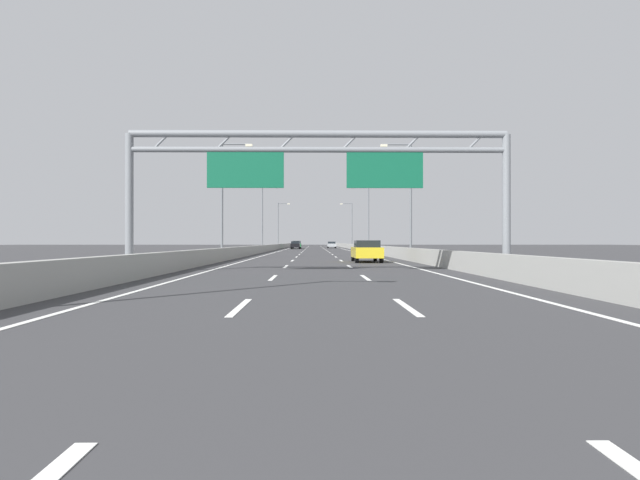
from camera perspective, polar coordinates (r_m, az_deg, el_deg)
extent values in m
plane|color=#38383A|center=(98.64, -0.55, -0.99)|extent=(260.00, 260.00, 0.00)
cube|color=white|center=(11.34, -8.82, -7.32)|extent=(0.16, 3.00, 0.01)
cube|color=white|center=(20.25, -5.20, -4.17)|extent=(0.16, 3.00, 0.01)
cube|color=white|center=(29.21, -3.80, -2.94)|extent=(0.16, 3.00, 0.01)
cube|color=white|center=(38.19, -3.06, -2.28)|extent=(0.16, 3.00, 0.01)
cube|color=white|center=(47.18, -2.60, -1.88)|extent=(0.16, 3.00, 0.01)
cube|color=white|center=(56.17, -2.29, -1.61)|extent=(0.16, 3.00, 0.01)
cube|color=white|center=(65.17, -2.07, -1.41)|extent=(0.16, 3.00, 0.01)
cube|color=white|center=(74.16, -1.90, -1.26)|extent=(0.16, 3.00, 0.01)
cube|color=white|center=(83.16, -1.77, -1.14)|extent=(0.16, 3.00, 0.01)
cube|color=white|center=(92.16, -1.66, -1.04)|extent=(0.16, 3.00, 0.01)
cube|color=white|center=(101.16, -1.57, -0.97)|extent=(0.16, 3.00, 0.01)
cube|color=white|center=(110.15, -1.50, -0.90)|extent=(0.16, 3.00, 0.01)
cube|color=white|center=(119.15, -1.43, -0.84)|extent=(0.16, 3.00, 0.01)
cube|color=white|center=(128.15, -1.38, -0.80)|extent=(0.16, 3.00, 0.01)
cube|color=white|center=(137.15, -1.33, -0.76)|extent=(0.16, 3.00, 0.01)
cube|color=white|center=(146.15, -1.29, -0.72)|extent=(0.16, 3.00, 0.01)
cube|color=white|center=(155.15, -1.26, -0.69)|extent=(0.16, 3.00, 0.01)
cube|color=white|center=(11.40, 9.55, -7.28)|extent=(0.16, 3.00, 0.01)
cube|color=white|center=(20.28, 5.02, -4.16)|extent=(0.16, 3.00, 0.01)
cube|color=white|center=(29.24, 3.27, -2.93)|extent=(0.16, 3.00, 0.01)
cube|color=white|center=(38.21, 2.34, -2.28)|extent=(0.16, 3.00, 0.01)
cube|color=white|center=(47.20, 1.77, -1.88)|extent=(0.16, 3.00, 0.01)
cube|color=white|center=(56.19, 1.38, -1.61)|extent=(0.16, 3.00, 0.01)
cube|color=white|center=(65.18, 1.10, -1.41)|extent=(0.16, 3.00, 0.01)
cube|color=white|center=(74.17, 0.88, -1.26)|extent=(0.16, 3.00, 0.01)
cube|color=white|center=(83.17, 0.71, -1.14)|extent=(0.16, 3.00, 0.01)
cube|color=white|center=(92.17, 0.58, -1.04)|extent=(0.16, 3.00, 0.01)
cube|color=white|center=(101.16, 0.47, -0.97)|extent=(0.16, 3.00, 0.01)
cube|color=white|center=(110.16, 0.38, -0.90)|extent=(0.16, 3.00, 0.01)
cube|color=white|center=(119.16, 0.30, -0.84)|extent=(0.16, 3.00, 0.01)
cube|color=white|center=(128.16, 0.23, -0.80)|extent=(0.16, 3.00, 0.01)
cube|color=white|center=(137.16, 0.17, -0.76)|extent=(0.16, 3.00, 0.01)
cube|color=white|center=(146.15, 0.12, -0.72)|extent=(0.16, 3.00, 0.01)
cube|color=white|center=(155.15, 0.07, -0.69)|extent=(0.16, 3.00, 0.01)
cube|color=white|center=(86.79, -4.00, -1.10)|extent=(0.16, 176.00, 0.01)
cube|color=white|center=(86.82, 2.94, -1.10)|extent=(0.16, 176.00, 0.01)
cube|color=#9E9E99|center=(108.84, -4.19, -0.66)|extent=(0.45, 220.00, 0.95)
cube|color=#9E9E99|center=(108.87, 3.07, -0.66)|extent=(0.45, 220.00, 0.95)
cylinder|color=gray|center=(24.41, -20.29, 3.80)|extent=(0.36, 0.36, 6.20)
cylinder|color=gray|center=(24.55, 19.86, 3.77)|extent=(0.36, 0.36, 6.20)
cylinder|color=gray|center=(23.43, -0.15, 11.61)|extent=(16.77, 0.32, 0.32)
cylinder|color=gray|center=(23.30, -0.15, 9.92)|extent=(16.77, 0.26, 0.26)
cylinder|color=gray|center=(24.32, -17.13, 10.34)|extent=(0.74, 0.10, 0.74)
cylinder|color=gray|center=(23.70, -10.52, 10.62)|extent=(0.74, 0.10, 0.74)
cylinder|color=gray|center=(23.39, -3.64, 10.76)|extent=(0.74, 0.10, 0.74)
cylinder|color=gray|center=(23.41, 3.33, 10.74)|extent=(0.74, 0.10, 0.74)
cylinder|color=gray|center=(23.77, 10.18, 10.58)|extent=(0.74, 0.10, 0.74)
cylinder|color=gray|center=(24.44, 16.74, 10.29)|extent=(0.74, 0.10, 0.74)
cube|color=#0F5B3D|center=(23.35, -8.22, 7.67)|extent=(3.40, 0.12, 1.60)
cube|color=#0F5B3D|center=(23.37, 7.15, 7.66)|extent=(3.40, 0.12, 1.60)
cylinder|color=slate|center=(42.87, -10.76, 4.29)|extent=(0.20, 0.20, 9.50)
cylinder|color=slate|center=(43.29, -9.30, 10.39)|extent=(2.20, 0.12, 0.12)
cube|color=#F2EAC6|center=(43.13, -7.83, 10.30)|extent=(0.56, 0.28, 0.20)
cylinder|color=slate|center=(42.94, 9.97, 4.29)|extent=(0.20, 0.20, 9.50)
cylinder|color=slate|center=(43.36, 8.52, 10.38)|extent=(2.20, 0.12, 0.12)
cube|color=#F2EAC6|center=(43.18, 7.05, 10.29)|extent=(0.56, 0.28, 0.20)
cylinder|color=slate|center=(75.26, -6.39, 2.37)|extent=(0.20, 0.20, 9.50)
cylinder|color=slate|center=(75.51, -5.55, 5.87)|extent=(2.20, 0.12, 0.12)
cube|color=#F2EAC6|center=(75.41, -4.71, 5.80)|extent=(0.56, 0.28, 0.20)
cylinder|color=slate|center=(75.31, 5.36, 2.37)|extent=(0.20, 0.20, 9.50)
cylinder|color=slate|center=(75.54, 4.53, 5.86)|extent=(2.20, 0.12, 0.12)
cube|color=#F2EAC6|center=(75.44, 3.69, 5.79)|extent=(0.56, 0.28, 0.20)
cylinder|color=slate|center=(107.87, -4.65, 1.61)|extent=(0.20, 0.20, 9.50)
cylinder|color=slate|center=(108.04, -4.07, 4.05)|extent=(2.20, 0.12, 0.12)
cube|color=#F2EAC6|center=(107.97, -3.48, 3.99)|extent=(0.56, 0.28, 0.20)
cylinder|color=slate|center=(107.90, 3.54, 1.60)|extent=(0.20, 0.20, 9.50)
cylinder|color=slate|center=(108.06, 2.95, 4.04)|extent=(2.20, 0.12, 0.12)
cube|color=#F2EAC6|center=(107.99, 2.37, 3.99)|extent=(0.56, 0.28, 0.20)
cube|color=black|center=(97.69, -2.73, -0.61)|extent=(1.73, 4.18, 0.70)
cube|color=black|center=(97.24, -2.74, -0.27)|extent=(1.52, 1.89, 0.44)
cylinder|color=black|center=(99.27, -3.13, -0.80)|extent=(0.22, 0.64, 0.64)
cylinder|color=black|center=(99.21, -2.26, -0.80)|extent=(0.22, 0.64, 0.64)
cylinder|color=black|center=(96.19, -3.21, -0.82)|extent=(0.22, 0.64, 0.64)
cylinder|color=black|center=(96.13, -2.31, -0.82)|extent=(0.22, 0.64, 0.64)
cube|color=#1E7A38|center=(104.50, -2.58, -0.58)|extent=(1.76, 4.20, 0.70)
cube|color=black|center=(104.39, -2.58, -0.24)|extent=(1.55, 1.88, 0.54)
cylinder|color=black|center=(106.08, -2.96, -0.76)|extent=(0.22, 0.64, 0.64)
cylinder|color=black|center=(106.03, -2.13, -0.76)|extent=(0.22, 0.64, 0.64)
cylinder|color=black|center=(102.99, -3.03, -0.78)|extent=(0.22, 0.64, 0.64)
cylinder|color=black|center=(102.93, -2.17, -0.78)|extent=(0.22, 0.64, 0.64)
cube|color=#A8ADB2|center=(109.91, 1.29, -0.57)|extent=(1.82, 4.41, 0.65)
cube|color=black|center=(110.13, 1.28, -0.29)|extent=(1.60, 1.84, 0.42)
cylinder|color=black|center=(111.55, 0.85, -0.73)|extent=(0.22, 0.64, 0.64)
cylinder|color=black|center=(111.60, 1.67, -0.73)|extent=(0.22, 0.64, 0.64)
cylinder|color=black|center=(108.24, 0.89, -0.75)|extent=(0.22, 0.64, 0.64)
cylinder|color=black|center=(108.29, 1.74, -0.75)|extent=(0.22, 0.64, 0.64)
cube|color=yellow|center=(35.88, 5.15, -1.36)|extent=(1.84, 4.52, 0.70)
cube|color=black|center=(35.59, 5.19, -0.42)|extent=(1.62, 2.06, 0.47)
cylinder|color=black|center=(37.52, 3.65, -1.84)|extent=(0.22, 0.64, 0.64)
cylinder|color=black|center=(37.67, 6.11, -1.84)|extent=(0.22, 0.64, 0.64)
cylinder|color=black|center=(34.11, 4.08, -2.01)|extent=(0.22, 0.64, 0.64)
cylinder|color=black|center=(34.29, 6.78, -2.00)|extent=(0.22, 0.64, 0.64)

